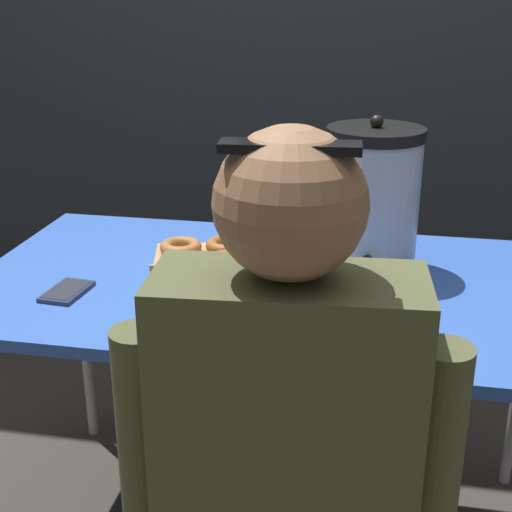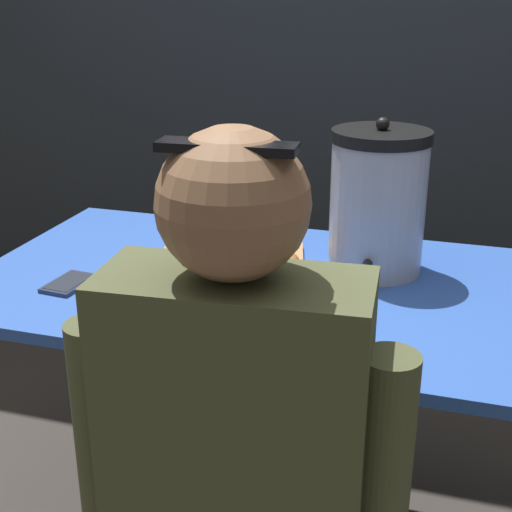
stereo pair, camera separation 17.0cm
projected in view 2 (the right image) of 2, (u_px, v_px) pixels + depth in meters
folding_table at (271, 299)px, 1.73m from camera, size 1.44×0.81×0.77m
donut_box at (226, 257)px, 1.80m from camera, size 0.42×0.33×0.05m
coffee_urn at (378, 202)px, 1.72m from camera, size 0.24×0.27×0.38m
cell_phone at (69, 283)px, 1.68m from camera, size 0.09×0.14×0.01m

